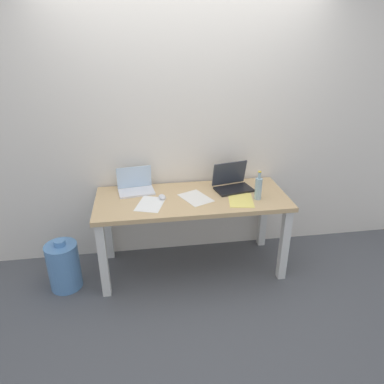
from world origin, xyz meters
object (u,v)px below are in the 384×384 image
object	(u,v)px
laptop_right	(232,183)
desk	(192,208)
laptop_left	(136,186)
computer_mouse	(162,197)
water_cooler_jug	(64,266)
beer_bottle	(258,188)

from	to	relation	value
laptop_right	desk	bearing A→B (deg)	-162.28
laptop_left	computer_mouse	world-z (taller)	laptop_left
laptop_right	water_cooler_jug	size ratio (longest dim) A/B	0.78
desk	water_cooler_jug	size ratio (longest dim) A/B	3.54
laptop_left	computer_mouse	bearing A→B (deg)	-40.29
computer_mouse	laptop_right	bearing A→B (deg)	3.14
desk	beer_bottle	size ratio (longest dim) A/B	6.58
laptop_right	beer_bottle	distance (m)	0.30
desk	laptop_left	bearing A→B (deg)	158.03
laptop_left	water_cooler_jug	xyz separation A→B (m)	(-0.67, -0.32, -0.58)
desk	beer_bottle	xyz separation A→B (m)	(0.57, -0.12, 0.21)
water_cooler_jug	laptop_left	bearing A→B (deg)	25.67
laptop_left	laptop_right	world-z (taller)	laptop_right
water_cooler_jug	laptop_right	bearing A→B (deg)	9.04
laptop_left	beer_bottle	xyz separation A→B (m)	(1.07, -0.32, 0.06)
desk	water_cooler_jug	xyz separation A→B (m)	(-1.17, -0.12, -0.43)
laptop_left	computer_mouse	xyz separation A→B (m)	(0.23, -0.19, -0.03)
computer_mouse	water_cooler_jug	bearing A→B (deg)	-179.01
laptop_right	water_cooler_jug	bearing A→B (deg)	-170.96
beer_bottle	desk	bearing A→B (deg)	168.19
desk	computer_mouse	world-z (taller)	computer_mouse
desk	computer_mouse	size ratio (longest dim) A/B	17.16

